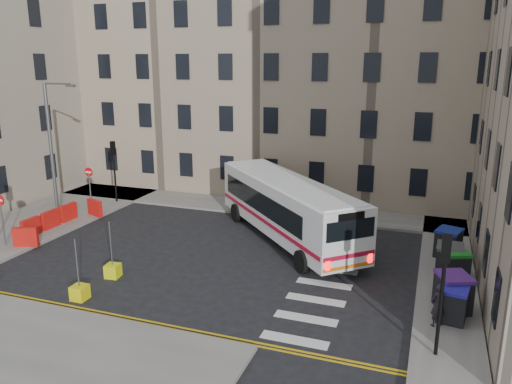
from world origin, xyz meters
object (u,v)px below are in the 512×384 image
Objects in this scene: pedestrian at (438,305)px; bollard_yellow at (113,271)px; streetlamp at (51,150)px; bus at (287,206)px; wheelie_bin_d at (449,260)px; bollard_chevron at (80,293)px; wheelie_bin_a at (453,304)px; wheelie_bin_b at (453,292)px; wheelie_bin_e at (448,243)px; wheelie_bin_c at (453,265)px.

pedestrian is 2.68× the size of bollard_yellow.
streetlamp is 14.17m from bus.
wheelie_bin_d is 2.36× the size of bollard_chevron.
wheelie_bin_b reaches higher than wheelie_bin_a.
pedestrian is (7.72, -7.19, -0.93)m from bus.
bollard_chevron is (-13.58, -2.43, -0.65)m from pedestrian.
bus is at bearing -161.97° from wheelie_bin_e.
bus is 10.10m from wheelie_bin_b.
streetlamp is 6.27× the size of wheelie_bin_a.
wheelie_bin_b is at bearing 97.46° from wheelie_bin_a.
bollard_chevron is at bearing 172.41° from wheelie_bin_b.
bus reaches higher than wheelie_bin_e.
wheelie_bin_b is 3.32m from wheelie_bin_d.
streetlamp is 0.77× the size of bus.
wheelie_bin_b is at bearing -113.28° from wheelie_bin_c.
bollard_chevron is (-14.18, -6.70, -0.55)m from wheelie_bin_c.
bus is at bearing -83.08° from pedestrian.
wheelie_bin_d is (-0.09, 3.32, -0.01)m from wheelie_bin_b.
pedestrian is at bearing -133.30° from wheelie_bin_b.
bus is (13.86, 1.61, -2.46)m from streetlamp.
bus is 6.47× the size of wheelie_bin_b.
bus reaches higher than wheelie_bin_c.
wheelie_bin_c is at bearing 97.65° from wheelie_bin_a.
streetlamp reaches higher than wheelie_bin_b.
bus reaches higher than bollard_yellow.
wheelie_bin_e is at bearing 34.45° from bollard_chevron.
pedestrian is (-0.60, -4.27, 0.11)m from wheelie_bin_c.
streetlamp is 22.55m from pedestrian.
wheelie_bin_a is at bearing -12.56° from streetlamp.
pedestrian is at bearing 0.60° from bollard_yellow.
wheelie_bin_a is 0.85m from pedestrian.
bus is at bearing 51.18° from bollard_yellow.
bollard_yellow is (-5.90, -7.33, -1.58)m from bus.
wheelie_bin_a is 3.63m from wheelie_bin_c.
streetlamp is at bearing 154.41° from wheelie_bin_c.
wheelie_bin_c reaches higher than wheelie_bin_a.
bollard_yellow is 1.00× the size of bollard_chevron.
wheelie_bin_a is 0.80× the size of wheelie_bin_b.
bus is at bearing 6.64° from streetlamp.
streetlamp reaches higher than pedestrian.
streetlamp is at bearing 135.00° from bollard_chevron.
streetlamp is 5.75× the size of wheelie_bin_d.
wheelie_bin_d is 2.36× the size of bollard_yellow.
wheelie_bin_d is at bearing 27.23° from bollard_chevron.
streetlamp reaches higher than bus.
pedestrian reaches higher than wheelie_bin_c.
streetlamp is 5.18× the size of wheelie_bin_c.
wheelie_bin_b is 1.04× the size of wheelie_bin_c.
streetlamp is at bearing 176.19° from wheelie_bin_a.
bus is 9.54m from bollard_yellow.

